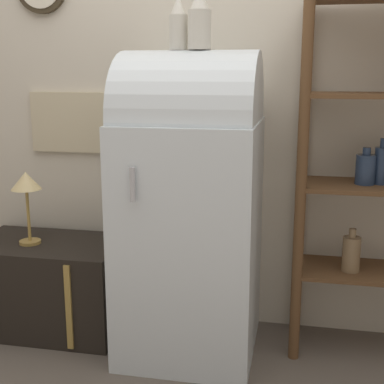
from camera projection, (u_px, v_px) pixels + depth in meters
The scene contains 8 objects.
ground_plane at pixel (181, 368), 2.49m from camera, with size 12.00×12.00×0.00m, color #60564C.
wall_back at pixel (203, 72), 2.74m from camera, with size 7.00×0.09×2.70m.
refrigerator at pixel (191, 201), 2.54m from camera, with size 0.63×0.69×1.45m.
suitcase_trunk at pixel (50, 285), 2.85m from camera, with size 0.79×0.49×0.48m.
shelf_unit at pixel (371, 165), 2.46m from camera, with size 0.67×0.35×1.68m.
vase_left at pixel (178, 25), 2.38m from camera, with size 0.08×0.08×0.23m.
vase_center at pixel (200, 21), 2.33m from camera, with size 0.10×0.10×0.26m.
desk_lamp at pixel (26, 187), 2.71m from camera, with size 0.15×0.15×0.38m.
Camera 1 is at (0.50, -2.19, 1.36)m, focal length 50.00 mm.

